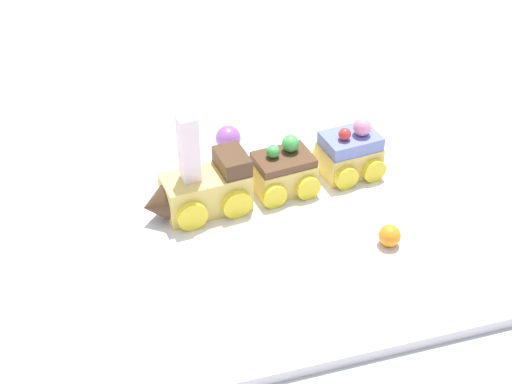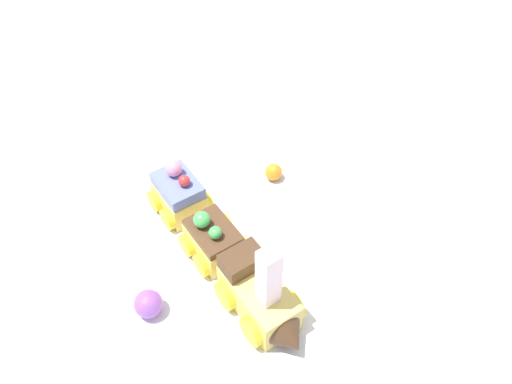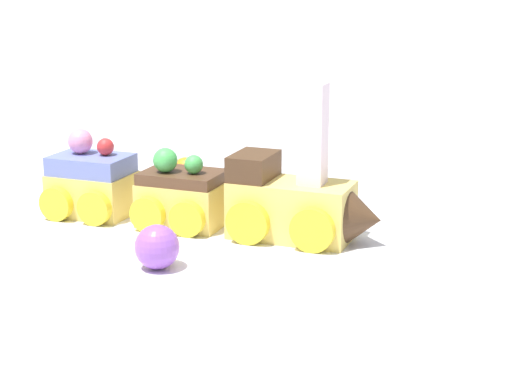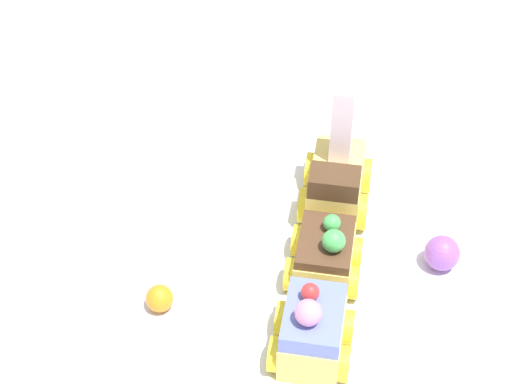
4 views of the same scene
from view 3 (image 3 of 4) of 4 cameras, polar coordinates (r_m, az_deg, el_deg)
ground_plane at (r=0.71m, az=-2.02°, el=-2.60°), size 10.00×10.00×0.00m
display_board at (r=0.71m, az=-2.02°, el=-2.13°), size 0.71×0.42×0.01m
cake_train_locomotive at (r=0.64m, az=2.96°, el=-0.67°), size 0.12×0.07×0.12m
cake_car_chocolate at (r=0.68m, az=-4.91°, el=-0.37°), size 0.07×0.07×0.06m
cake_car_blueberry at (r=0.72m, az=-10.88°, el=0.50°), size 0.07×0.07×0.07m
gumball_orange at (r=0.82m, az=-4.74°, el=1.52°), size 0.02×0.02×0.02m
gumball_purple at (r=0.59m, az=-6.61°, el=-3.66°), size 0.03×0.03×0.03m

